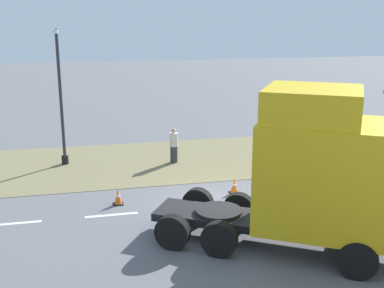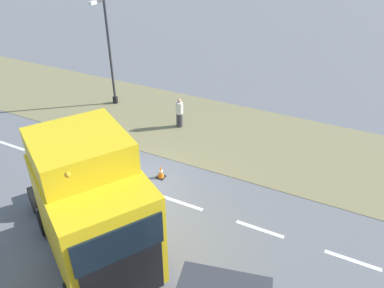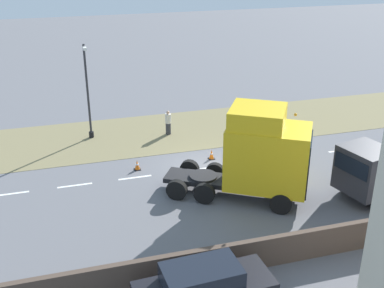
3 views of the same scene
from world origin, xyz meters
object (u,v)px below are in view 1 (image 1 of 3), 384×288
(traffic_cone_lead, at_px, (118,197))
(pedestrian, at_px, (174,146))
(lamp_post, at_px, (61,104))
(lorry_cab, at_px, (320,173))
(traffic_cone_trailing, at_px, (234,186))

(traffic_cone_lead, bearing_deg, pedestrian, 147.68)
(pedestrian, xyz_separation_m, traffic_cone_lead, (4.64, -2.94, -0.51))
(pedestrian, bearing_deg, lamp_post, -98.90)
(lorry_cab, height_order, pedestrian, lorry_cab)
(lorry_cab, xyz_separation_m, traffic_cone_trailing, (-5.06, -0.83, -2.10))
(lamp_post, relative_size, traffic_cone_trailing, 10.51)
(lorry_cab, height_order, lamp_post, lamp_post)
(lorry_cab, distance_m, traffic_cone_lead, 7.49)
(lamp_post, distance_m, traffic_cone_trailing, 8.69)
(lamp_post, bearing_deg, pedestrian, 81.10)
(lamp_post, xyz_separation_m, pedestrian, (0.77, 4.94, -2.02))
(lorry_cab, height_order, traffic_cone_trailing, lorry_cab)
(pedestrian, bearing_deg, traffic_cone_lead, -32.32)
(pedestrian, bearing_deg, traffic_cone_trailing, 18.67)
(traffic_cone_lead, relative_size, traffic_cone_trailing, 1.00)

